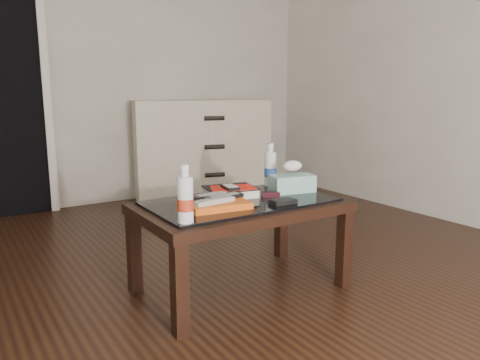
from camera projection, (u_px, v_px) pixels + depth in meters
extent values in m
plane|color=black|center=(180.00, 341.00, 1.89)|extent=(5.00, 5.00, 0.00)
plane|color=beige|center=(39.00, 44.00, 3.69)|extent=(5.00, 0.00, 5.00)
cube|color=silver|center=(46.00, 89.00, 3.72)|extent=(0.06, 0.04, 2.04)
cube|color=black|center=(180.00, 290.00, 1.89)|extent=(0.06, 0.06, 0.40)
cube|color=black|center=(344.00, 249.00, 2.38)|extent=(0.06, 0.06, 0.40)
cube|color=black|center=(134.00, 253.00, 2.32)|extent=(0.06, 0.06, 0.40)
cube|color=black|center=(281.00, 224.00, 2.81)|extent=(0.06, 0.06, 0.40)
cube|color=black|center=(240.00, 207.00, 2.30)|extent=(1.00, 0.60, 0.05)
cube|color=black|center=(240.00, 201.00, 2.30)|extent=(0.90, 0.50, 0.01)
cube|color=beige|center=(201.00, 149.00, 4.33)|extent=(1.29, 0.79, 0.90)
cylinder|color=black|center=(215.00, 175.00, 4.15)|extent=(0.18, 0.08, 0.04)
cylinder|color=black|center=(214.00, 147.00, 4.10)|extent=(0.18, 0.08, 0.04)
cylinder|color=black|center=(214.00, 118.00, 4.05)|extent=(0.18, 0.08, 0.04)
cube|color=#CE5313|center=(216.00, 204.00, 2.15)|extent=(0.30, 0.24, 0.03)
cube|color=#9F9EA3|center=(214.00, 201.00, 2.11)|extent=(0.20, 0.07, 0.02)
cube|color=black|center=(224.00, 197.00, 2.19)|extent=(0.20, 0.06, 0.02)
cube|color=black|center=(211.00, 195.00, 2.21)|extent=(0.20, 0.06, 0.02)
cube|color=black|center=(230.00, 192.00, 2.38)|extent=(0.28, 0.25, 0.05)
cube|color=red|center=(230.00, 188.00, 2.35)|extent=(0.23, 0.20, 0.01)
cube|color=black|center=(230.00, 187.00, 2.31)|extent=(0.08, 0.11, 0.02)
cube|color=black|center=(271.00, 194.00, 2.37)|extent=(0.10, 0.09, 0.02)
cube|color=black|center=(283.00, 201.00, 2.23)|extent=(0.12, 0.08, 0.02)
cylinder|color=silver|center=(185.00, 194.00, 1.89)|extent=(0.07, 0.07, 0.24)
cylinder|color=white|center=(270.00, 164.00, 2.63)|extent=(0.07, 0.07, 0.24)
cube|color=teal|center=(292.00, 184.00, 2.47)|extent=(0.25, 0.16, 0.09)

